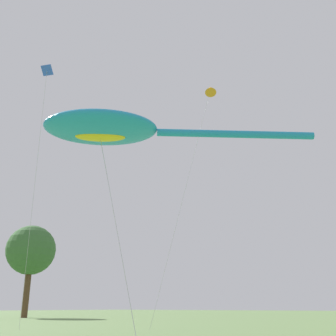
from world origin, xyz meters
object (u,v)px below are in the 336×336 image
object	(u,v)px
big_show_kite	(107,129)
tree_shrub_far	(31,250)
small_kite_bird_shape	(210,91)
small_kite_diamond_red	(45,90)

from	to	relation	value
big_show_kite	tree_shrub_far	size ratio (longest dim) A/B	1.06
big_show_kite	small_kite_bird_shape	distance (m)	11.37
small_kite_diamond_red	tree_shrub_far	world-z (taller)	small_kite_diamond_red
tree_shrub_far	small_kite_diamond_red	bearing A→B (deg)	-125.96
small_kite_bird_shape	small_kite_diamond_red	distance (m)	11.66
small_kite_diamond_red	small_kite_bird_shape	bearing A→B (deg)	-65.62
small_kite_bird_shape	tree_shrub_far	world-z (taller)	small_kite_bird_shape
tree_shrub_far	small_kite_bird_shape	bearing A→B (deg)	-106.97
small_kite_bird_shape	big_show_kite	bearing A→B (deg)	52.05
small_kite_diamond_red	tree_shrub_far	xyz separation A→B (m)	(18.91, 26.06, -6.75)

